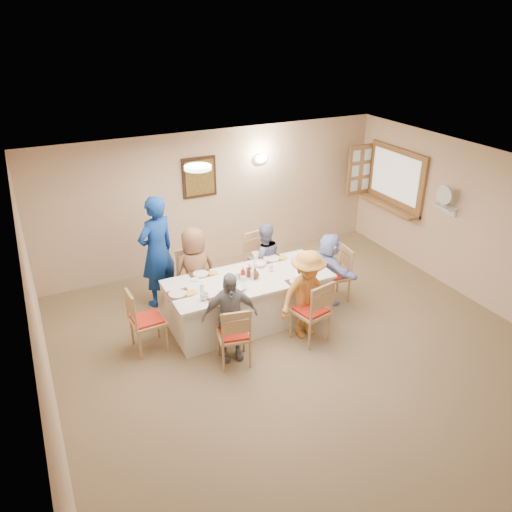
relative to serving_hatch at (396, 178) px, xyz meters
name	(u,v)px	position (x,y,z in m)	size (l,w,h in m)	color
ground	(314,363)	(-3.21, -2.40, -1.50)	(7.00, 7.00, 0.00)	#8B6E4E
room_walls	(320,264)	(-3.21, -2.40, 0.01)	(7.00, 7.00, 7.00)	beige
wall_picture	(199,177)	(-3.51, 1.06, 0.20)	(0.62, 0.05, 0.72)	#3D2115
wall_sconce	(261,159)	(-2.31, 1.04, 0.40)	(0.26, 0.09, 0.18)	white
ceiling_light	(198,168)	(-4.21, -0.90, 0.97)	(0.36, 0.36, 0.05)	white
serving_hatch	(396,178)	(0.00, 0.00, 0.00)	(0.06, 1.50, 1.15)	olive
hatch_sill	(388,206)	(-0.12, 0.00, -0.53)	(0.30, 1.50, 0.05)	olive
shutter_door	(360,170)	(-0.26, 0.76, 0.00)	(0.55, 0.04, 1.00)	olive
fan_shelf	(446,207)	(-0.08, -1.35, -0.10)	(0.22, 0.36, 0.03)	white
desk_fan	(446,198)	(-0.11, -1.35, 0.05)	(0.30, 0.30, 0.28)	#A5A5A8
dining_table	(249,300)	(-3.57, -1.09, -1.12)	(2.44, 1.03, 0.76)	silver
chair_back_left	(193,280)	(-4.17, -0.29, -1.03)	(0.46, 0.46, 0.95)	tan
chair_back_right	(261,263)	(-2.97, -0.29, -0.99)	(0.49, 0.49, 1.02)	tan
chair_front_left	(234,333)	(-4.17, -1.89, -1.04)	(0.44, 0.44, 0.91)	tan
chair_front_right	(311,310)	(-2.97, -1.89, -1.01)	(0.47, 0.47, 0.99)	tan
chair_left_end	(148,319)	(-5.12, -1.09, -1.02)	(0.46, 0.46, 0.97)	tan
chair_right_end	(335,275)	(-2.02, -1.09, -1.04)	(0.44, 0.44, 0.91)	tan
diner_back_left	(195,270)	(-4.17, -0.41, -0.80)	(0.73, 0.51, 1.41)	brown
diner_back_right	(264,260)	(-2.97, -0.41, -0.87)	(0.68, 0.56, 1.26)	slate
diner_front_left	(230,317)	(-4.17, -1.77, -0.85)	(0.81, 0.46, 1.31)	gray
diner_front_right	(307,295)	(-2.97, -1.77, -0.82)	(0.92, 0.58, 1.36)	orange
diner_right_end	(329,268)	(-2.15, -1.09, -0.90)	(0.39, 1.12, 1.20)	#B1BEFF
caregiver	(157,252)	(-4.62, 0.06, -0.58)	(0.79, 0.68, 1.84)	#113995
placemat_fl	(222,300)	(-4.17, -1.51, -0.74)	(0.36, 0.26, 0.01)	#472B19
plate_fl	(222,300)	(-4.17, -1.51, -0.73)	(0.24, 0.24, 0.02)	white
napkin_fl	(236,299)	(-3.99, -1.56, -0.73)	(0.15, 0.15, 0.01)	gold
placemat_fr	(298,282)	(-2.97, -1.51, -0.74)	(0.33, 0.24, 0.01)	#472B19
plate_fr	(298,281)	(-2.97, -1.51, -0.73)	(0.25, 0.25, 0.02)	white
napkin_fr	(310,280)	(-2.79, -1.56, -0.73)	(0.14, 0.14, 0.01)	gold
placemat_bl	(201,274)	(-4.17, -0.67, -0.74)	(0.34, 0.25, 0.01)	#472B19
plate_bl	(201,274)	(-4.17, -0.67, -0.73)	(0.23, 0.23, 0.01)	white
napkin_bl	(213,273)	(-3.99, -0.72, -0.73)	(0.13, 0.13, 0.01)	gold
placemat_br	(271,259)	(-2.97, -0.67, -0.74)	(0.36, 0.27, 0.01)	#472B19
plate_br	(271,258)	(-2.97, -0.67, -0.73)	(0.26, 0.26, 0.02)	white
napkin_br	(283,257)	(-2.79, -0.72, -0.73)	(0.14, 0.14, 0.01)	gold
placemat_le	(177,294)	(-4.67, -1.09, -0.74)	(0.36, 0.27, 0.01)	#472B19
plate_le	(177,294)	(-4.67, -1.09, -0.73)	(0.24, 0.24, 0.02)	white
napkin_le	(191,293)	(-4.49, -1.14, -0.73)	(0.15, 0.15, 0.01)	gold
placemat_re	(313,263)	(-2.45, -1.09, -0.74)	(0.37, 0.27, 0.01)	#472B19
plate_re	(313,262)	(-2.45, -1.09, -0.73)	(0.25, 0.25, 0.02)	white
napkin_re	(325,262)	(-2.27, -1.14, -0.73)	(0.14, 0.14, 0.01)	gold
teacup_a	(204,297)	(-4.38, -1.38, -0.69)	(0.14, 0.14, 0.09)	white
teacup_b	(256,257)	(-3.21, -0.58, -0.70)	(0.09, 0.09, 0.08)	white
bowl_a	(238,288)	(-3.85, -1.33, -0.71)	(0.30, 0.30, 0.06)	white
bowl_b	(260,264)	(-3.25, -0.81, -0.71)	(0.27, 0.27, 0.07)	white
condiment_ketchup	(243,274)	(-3.67, -1.10, -0.63)	(0.09, 0.09, 0.21)	#AA180E
condiment_brown	(249,271)	(-3.54, -1.05, -0.64)	(0.11, 0.11, 0.20)	#5B3418
condiment_malt	(255,273)	(-3.49, -1.13, -0.66)	(0.15, 0.15, 0.17)	#5B3418
drinking_glass	(238,275)	(-3.72, -1.04, -0.68)	(0.06, 0.06, 0.10)	silver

